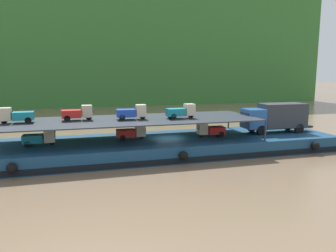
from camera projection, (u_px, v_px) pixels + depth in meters
ground_plane at (169, 153)px, 32.52m from camera, size 400.00×400.00×0.00m
hillside_far_bank at (105, 22)px, 85.81m from camera, size 110.59×29.82×36.88m
cargo_barge at (169, 146)px, 32.37m from camera, size 33.60×9.22×1.50m
covered_lorry at (276, 117)px, 35.04m from camera, size 7.90×2.47×3.10m
cargo_rack at (130, 120)px, 30.92m from camera, size 24.40×7.78×2.00m
mini_truck_lower_stern at (40, 138)px, 28.94m from camera, size 2.77×1.25×1.38m
mini_truck_lower_aft at (131, 132)px, 31.58m from camera, size 2.75×1.22×1.38m
mini_truck_lower_mid at (210, 130)px, 32.98m from camera, size 2.79×1.30×1.38m
mini_truck_upper_stern at (16, 115)px, 28.47m from camera, size 2.77×1.25×1.38m
mini_truck_upper_mid at (78, 113)px, 30.16m from camera, size 2.78×1.27×1.38m
mini_truck_upper_fore at (132, 112)px, 30.72m from camera, size 2.79×1.29×1.38m
mini_truck_upper_bow at (181, 111)px, 31.45m from camera, size 2.77×1.25×1.38m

